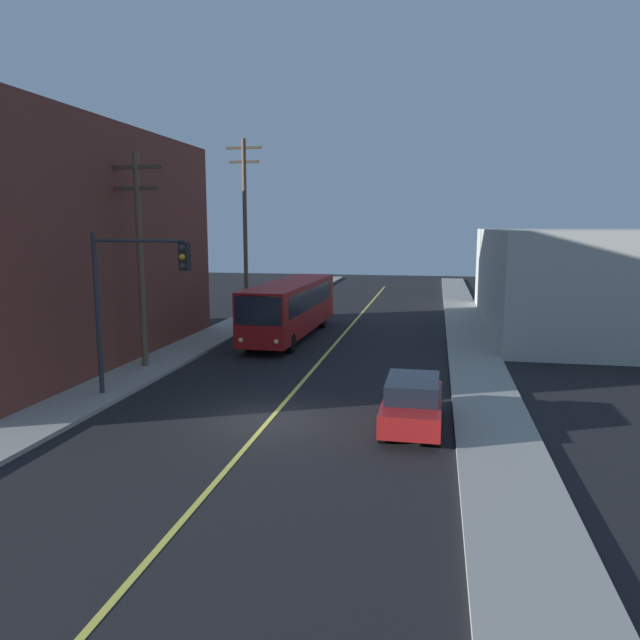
{
  "coord_description": "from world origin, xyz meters",
  "views": [
    {
      "loc": [
        5.28,
        -18.33,
        6.37
      ],
      "look_at": [
        0.0,
        8.87,
        2.0
      ],
      "focal_mm": 33.54,
      "sensor_mm": 36.0,
      "label": 1
    }
  ],
  "objects_px": {
    "utility_pole_near": "(140,251)",
    "traffic_signal_left_corner": "(134,284)",
    "city_bus": "(291,306)",
    "utility_pole_mid": "(245,222)",
    "parked_car_red": "(412,402)"
  },
  "relations": [
    {
      "from": "city_bus",
      "to": "traffic_signal_left_corner",
      "type": "distance_m",
      "value": 13.74
    },
    {
      "from": "city_bus",
      "to": "utility_pole_mid",
      "type": "xyz_separation_m",
      "value": [
        -4.55,
        5.81,
        4.82
      ]
    },
    {
      "from": "parked_car_red",
      "to": "utility_pole_near",
      "type": "height_order",
      "value": "utility_pole_near"
    },
    {
      "from": "utility_pole_near",
      "to": "city_bus",
      "type": "bearing_deg",
      "value": 62.26
    },
    {
      "from": "utility_pole_mid",
      "to": "parked_car_red",
      "type": "bearing_deg",
      "value": -59.39
    },
    {
      "from": "parked_car_red",
      "to": "city_bus",
      "type": "bearing_deg",
      "value": 117.27
    },
    {
      "from": "utility_pole_near",
      "to": "traffic_signal_left_corner",
      "type": "bearing_deg",
      "value": -65.2
    },
    {
      "from": "city_bus",
      "to": "parked_car_red",
      "type": "height_order",
      "value": "city_bus"
    },
    {
      "from": "utility_pole_near",
      "to": "traffic_signal_left_corner",
      "type": "relative_size",
      "value": 1.55
    },
    {
      "from": "utility_pole_near",
      "to": "utility_pole_mid",
      "type": "xyz_separation_m",
      "value": [
        0.07,
        14.6,
        1.34
      ]
    },
    {
      "from": "city_bus",
      "to": "parked_car_red",
      "type": "xyz_separation_m",
      "value": [
        7.53,
        -14.6,
        -0.98
      ]
    },
    {
      "from": "parked_car_red",
      "to": "utility_pole_near",
      "type": "distance_m",
      "value": 14.19
    },
    {
      "from": "utility_pole_near",
      "to": "utility_pole_mid",
      "type": "relative_size",
      "value": 0.78
    },
    {
      "from": "traffic_signal_left_corner",
      "to": "utility_pole_mid",
      "type": "bearing_deg",
      "value": 95.97
    },
    {
      "from": "utility_pole_mid",
      "to": "city_bus",
      "type": "bearing_deg",
      "value": -51.92
    }
  ]
}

